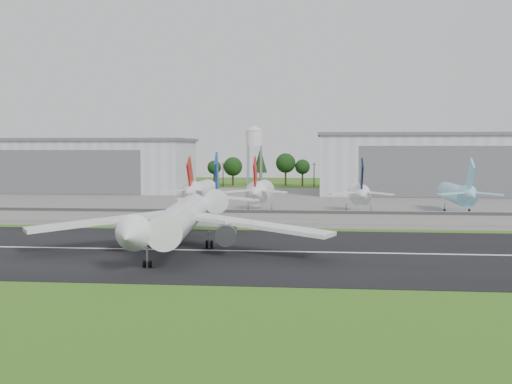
# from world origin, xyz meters

# --- Properties ---
(ground) EXTENTS (600.00, 600.00, 0.00)m
(ground) POSITION_xyz_m (0.00, 0.00, 0.00)
(ground) COLOR #305915
(ground) RESTS_ON ground
(runway) EXTENTS (320.00, 60.00, 0.10)m
(runway) POSITION_xyz_m (0.00, 10.00, 0.05)
(runway) COLOR black
(runway) RESTS_ON ground
(runway_centerline) EXTENTS (220.00, 1.00, 0.02)m
(runway_centerline) POSITION_xyz_m (0.00, 10.00, 0.11)
(runway_centerline) COLOR white
(runway_centerline) RESTS_ON runway
(apron) EXTENTS (320.00, 150.00, 0.10)m
(apron) POSITION_xyz_m (0.00, 120.00, 0.05)
(apron) COLOR slate
(apron) RESTS_ON ground
(blast_fence) EXTENTS (240.00, 0.61, 3.50)m
(blast_fence) POSITION_xyz_m (0.00, 54.99, 1.81)
(blast_fence) COLOR gray
(blast_fence) RESTS_ON ground
(hangar_west) EXTENTS (97.00, 44.00, 23.20)m
(hangar_west) POSITION_xyz_m (-80.00, 164.92, 11.63)
(hangar_west) COLOR silver
(hangar_west) RESTS_ON ground
(hangar_east) EXTENTS (102.00, 47.00, 25.20)m
(hangar_east) POSITION_xyz_m (75.00, 164.92, 12.63)
(hangar_east) COLOR silver
(hangar_east) RESTS_ON ground
(water_tower) EXTENTS (8.40, 8.40, 29.40)m
(water_tower) POSITION_xyz_m (-5.00, 185.00, 24.55)
(water_tower) COLOR #99999E
(water_tower) RESTS_ON ground
(utility_poles) EXTENTS (230.00, 3.00, 12.00)m
(utility_poles) POSITION_xyz_m (0.00, 200.00, 0.00)
(utility_poles) COLOR black
(utility_poles) RESTS_ON ground
(treeline) EXTENTS (320.00, 16.00, 22.00)m
(treeline) POSITION_xyz_m (0.00, 215.00, 0.00)
(treeline) COLOR black
(treeline) RESTS_ON ground
(main_airliner) EXTENTS (57.04, 59.27, 18.17)m
(main_airliner) POSITION_xyz_m (-0.32, 9.57, 4.89)
(main_airliner) COLOR white
(main_airliner) RESTS_ON runway
(parked_jet_red_a) EXTENTS (7.36, 31.29, 16.92)m
(parked_jet_red_a) POSITION_xyz_m (-10.07, 76.59, 6.40)
(parked_jet_red_a) COLOR silver
(parked_jet_red_a) RESTS_ON ground
(parked_jet_red_b) EXTENTS (7.36, 31.29, 16.92)m
(parked_jet_red_b) POSITION_xyz_m (7.86, 76.59, 6.40)
(parked_jet_red_b) COLOR white
(parked_jet_red_b) RESTS_ON ground
(parked_jet_navy) EXTENTS (7.36, 31.29, 16.56)m
(parked_jet_navy) POSITION_xyz_m (36.34, 76.54, 6.06)
(parked_jet_navy) COLOR white
(parked_jet_navy) RESTS_ON ground
(parked_jet_skyblue) EXTENTS (7.36, 37.29, 16.54)m
(parked_jet_skyblue) POSITION_xyz_m (64.90, 81.54, 6.00)
(parked_jet_skyblue) COLOR #93E0FF
(parked_jet_skyblue) RESTS_ON ground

